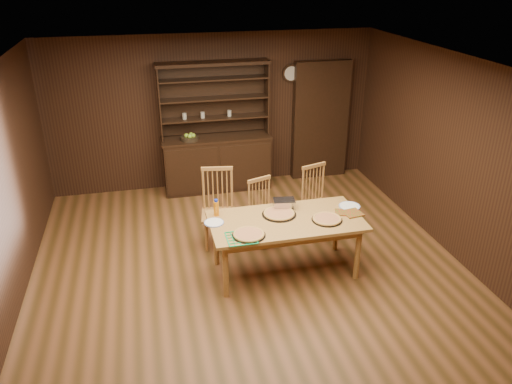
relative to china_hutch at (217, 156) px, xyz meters
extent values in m
plane|color=brown|center=(0.00, -2.75, -0.60)|extent=(6.00, 6.00, 0.00)
plane|color=white|center=(0.00, -2.75, 2.00)|extent=(6.00, 6.00, 0.00)
plane|color=#321C10|center=(0.00, 0.25, 0.70)|extent=(5.50, 0.00, 5.50)
plane|color=#321C10|center=(0.00, -5.75, 0.70)|extent=(5.50, 0.00, 5.50)
plane|color=#321C10|center=(2.75, -2.75, 0.70)|extent=(0.00, 6.00, 6.00)
cube|color=black|center=(0.00, -0.01, -0.15)|extent=(1.80, 0.50, 0.90)
cube|color=black|center=(0.00, -0.01, 0.32)|extent=(1.84, 0.52, 0.04)
cube|color=black|center=(0.00, 0.22, 0.95)|extent=(1.80, 0.02, 1.20)
cube|color=black|center=(-0.89, 0.07, 0.95)|extent=(0.02, 0.32, 1.20)
cube|color=black|center=(0.89, 0.07, 0.95)|extent=(0.02, 0.32, 1.20)
cube|color=black|center=(0.00, 0.07, 1.55)|extent=(1.84, 0.34, 0.05)
cylinder|color=#AAA390|center=(-0.50, 0.07, 0.72)|extent=(0.07, 0.07, 0.10)
cylinder|color=#AAA390|center=(-0.20, 0.07, 0.72)|extent=(0.07, 0.07, 0.10)
cube|color=black|center=(1.90, 0.15, 0.45)|extent=(1.00, 0.18, 2.10)
cylinder|color=black|center=(1.35, 0.21, 1.30)|extent=(0.30, 0.04, 0.30)
cylinder|color=beige|center=(1.35, 0.18, 1.30)|extent=(0.24, 0.01, 0.24)
cube|color=#B5823F|center=(0.43, -2.76, 0.13)|extent=(1.88, 0.94, 0.04)
cylinder|color=#B5823F|center=(-0.40, -3.12, -0.24)|extent=(0.07, 0.07, 0.71)
cylinder|color=#B5823F|center=(-0.40, -2.41, -0.24)|extent=(0.07, 0.07, 0.71)
cylinder|color=#B5823F|center=(1.25, -3.12, -0.24)|extent=(0.07, 0.07, 0.71)
cylinder|color=#B5823F|center=(1.25, -2.41, -0.24)|extent=(0.07, 0.07, 0.71)
cube|color=#B7743E|center=(-0.29, -1.92, -0.13)|extent=(0.52, 0.50, 0.04)
cylinder|color=#B7743E|center=(-0.48, -2.05, -0.37)|extent=(0.04, 0.04, 0.45)
cylinder|color=#B7743E|center=(-0.43, -1.73, -0.37)|extent=(0.04, 0.04, 0.45)
cylinder|color=#B7743E|center=(-0.14, -2.11, -0.37)|extent=(0.04, 0.04, 0.45)
cylinder|color=#B7743E|center=(-0.09, -1.79, -0.37)|extent=(0.04, 0.04, 0.45)
cube|color=#B7743E|center=(-0.26, -1.74, 0.48)|extent=(0.43, 0.10, 0.05)
cube|color=#B7743E|center=(0.36, -2.00, -0.20)|extent=(0.48, 0.47, 0.04)
cylinder|color=#B7743E|center=(0.26, -2.18, -0.41)|extent=(0.03, 0.03, 0.37)
cylinder|color=#B7743E|center=(0.17, -1.92, -0.41)|extent=(0.03, 0.03, 0.37)
cylinder|color=#B7743E|center=(0.54, -2.08, -0.41)|extent=(0.03, 0.03, 0.37)
cylinder|color=#B7743E|center=(0.45, -1.83, -0.41)|extent=(0.03, 0.03, 0.37)
cube|color=#B7743E|center=(0.30, -1.86, 0.32)|extent=(0.36, 0.16, 0.05)
cube|color=#B7743E|center=(1.18, -1.92, -0.17)|extent=(0.52, 0.51, 0.04)
cylinder|color=#B7743E|center=(1.07, -2.11, -0.39)|extent=(0.04, 0.04, 0.41)
cylinder|color=#B7743E|center=(0.98, -1.82, -0.39)|extent=(0.04, 0.04, 0.41)
cylinder|color=#B7743E|center=(1.38, -2.01, -0.39)|extent=(0.04, 0.04, 0.41)
cylinder|color=#B7743E|center=(1.28, -1.73, -0.39)|extent=(0.04, 0.04, 0.41)
cube|color=#B7743E|center=(1.13, -1.76, 0.40)|extent=(0.39, 0.15, 0.05)
cylinder|color=black|center=(-0.10, -3.04, 0.16)|extent=(0.39, 0.39, 0.01)
cylinder|color=tan|center=(-0.10, -3.04, 0.17)|extent=(0.36, 0.36, 0.02)
torus|color=#DA9F4E|center=(-0.10, -3.04, 0.17)|extent=(0.37, 0.37, 0.03)
cylinder|color=black|center=(0.91, -2.89, 0.16)|extent=(0.38, 0.38, 0.01)
cylinder|color=tan|center=(0.91, -2.89, 0.17)|extent=(0.35, 0.35, 0.02)
torus|color=#DA9F4E|center=(0.91, -2.89, 0.17)|extent=(0.35, 0.35, 0.03)
cylinder|color=black|center=(0.38, -2.62, 0.16)|extent=(0.43, 0.43, 0.01)
cylinder|color=tan|center=(0.38, -2.62, 0.17)|extent=(0.39, 0.39, 0.02)
torus|color=#DA9F4E|center=(0.38, -2.62, 0.17)|extent=(0.39, 0.39, 0.03)
cylinder|color=white|center=(-0.45, -2.65, 0.16)|extent=(0.24, 0.24, 0.01)
torus|color=#384FA9|center=(-0.45, -2.65, 0.16)|extent=(0.24, 0.24, 0.01)
cylinder|color=white|center=(1.32, -2.61, 0.16)|extent=(0.27, 0.27, 0.01)
torus|color=#384FA9|center=(1.32, -2.61, 0.16)|extent=(0.28, 0.28, 0.01)
cube|color=silver|center=(0.49, -2.44, 0.21)|extent=(0.30, 0.23, 0.11)
cylinder|color=orange|center=(-0.39, -2.46, 0.25)|extent=(0.06, 0.06, 0.19)
cylinder|color=#122499|center=(-0.39, -2.46, 0.36)|extent=(0.04, 0.04, 0.03)
cube|color=red|center=(1.29, -2.80, 0.16)|extent=(0.25, 0.25, 0.02)
cube|color=red|center=(1.17, -2.75, 0.16)|extent=(0.23, 0.23, 0.01)
cylinder|color=black|center=(-0.45, -0.06, 0.37)|extent=(0.30, 0.30, 0.06)
sphere|color=#91C033|center=(-0.50, -0.06, 0.42)|extent=(0.08, 0.08, 0.08)
sphere|color=#91C033|center=(-0.42, -0.03, 0.42)|extent=(0.08, 0.08, 0.08)
sphere|color=#91C033|center=(-0.45, -0.11, 0.42)|extent=(0.08, 0.08, 0.08)
sphere|color=#91C033|center=(-0.39, -0.08, 0.42)|extent=(0.08, 0.08, 0.08)
camera|label=1|loc=(-1.16, -7.94, 3.05)|focal=35.00mm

